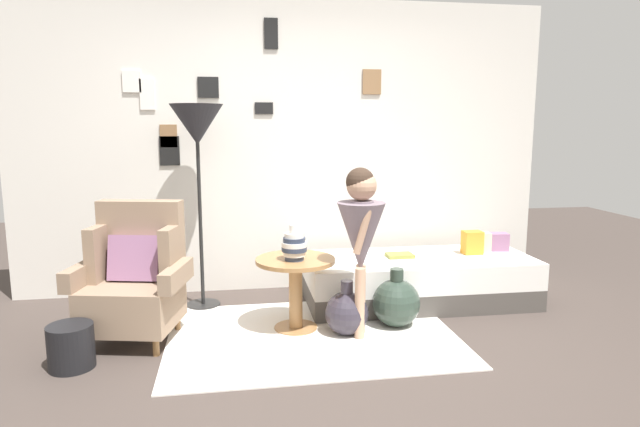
# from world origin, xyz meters

# --- Properties ---
(ground_plane) EXTENTS (12.00, 12.00, 0.00)m
(ground_plane) POSITION_xyz_m (0.00, 0.00, 0.00)
(ground_plane) COLOR #423833
(gallery_wall) EXTENTS (4.80, 0.12, 2.60)m
(gallery_wall) POSITION_xyz_m (-0.00, 1.95, 1.30)
(gallery_wall) COLOR silver
(gallery_wall) RESTS_ON ground
(rug) EXTENTS (2.05, 1.49, 0.01)m
(rug) POSITION_xyz_m (0.05, 0.68, 0.01)
(rug) COLOR silver
(rug) RESTS_ON ground
(armchair) EXTENTS (0.84, 0.71, 0.97)m
(armchair) POSITION_xyz_m (-1.19, 0.86, 0.44)
(armchair) COLOR olive
(armchair) RESTS_ON ground
(daybed) EXTENTS (1.91, 0.82, 0.40)m
(daybed) POSITION_xyz_m (1.06, 1.28, 0.20)
(daybed) COLOR #4C4742
(daybed) RESTS_ON ground
(pillow_head) EXTENTS (0.18, 0.14, 0.16)m
(pillow_head) POSITION_xyz_m (1.83, 1.40, 0.48)
(pillow_head) COLOR gray
(pillow_head) RESTS_ON daybed
(pillow_mid) EXTENTS (0.19, 0.13, 0.17)m
(pillow_mid) POSITION_xyz_m (1.64, 1.37, 0.49)
(pillow_mid) COLOR beige
(pillow_mid) RESTS_ON daybed
(pillow_back) EXTENTS (0.16, 0.12, 0.20)m
(pillow_back) POSITION_xyz_m (1.55, 1.31, 0.50)
(pillow_back) COLOR orange
(pillow_back) RESTS_ON daybed
(side_table) EXTENTS (0.58, 0.58, 0.54)m
(side_table) POSITION_xyz_m (-0.05, 0.83, 0.39)
(side_table) COLOR #9E7042
(side_table) RESTS_ON ground
(vase_striped) EXTENTS (0.18, 0.18, 0.26)m
(vase_striped) POSITION_xyz_m (-0.07, 0.78, 0.65)
(vase_striped) COLOR #2D384C
(vase_striped) RESTS_ON side_table
(floor_lamp) EXTENTS (0.42, 0.42, 1.67)m
(floor_lamp) POSITION_xyz_m (-0.76, 1.49, 1.45)
(floor_lamp) COLOR black
(floor_lamp) RESTS_ON ground
(person_child) EXTENTS (0.34, 0.34, 1.22)m
(person_child) POSITION_xyz_m (0.38, 0.62, 0.79)
(person_child) COLOR tan
(person_child) RESTS_ON ground
(book_on_daybed) EXTENTS (0.22, 0.16, 0.03)m
(book_on_daybed) POSITION_xyz_m (0.89, 1.30, 0.42)
(book_on_daybed) COLOR olive
(book_on_daybed) RESTS_ON daybed
(demijohn_near) EXTENTS (0.32, 0.32, 0.40)m
(demijohn_near) POSITION_xyz_m (0.30, 0.67, 0.16)
(demijohn_near) COLOR #332D38
(demijohn_near) RESTS_ON ground
(demijohn_far) EXTENTS (0.36, 0.36, 0.45)m
(demijohn_far) POSITION_xyz_m (0.70, 0.77, 0.18)
(demijohn_far) COLOR #2D3D33
(demijohn_far) RESTS_ON ground
(magazine_basket) EXTENTS (0.28, 0.28, 0.28)m
(magazine_basket) POSITION_xyz_m (-1.52, 0.41, 0.14)
(magazine_basket) COLOR black
(magazine_basket) RESTS_ON ground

